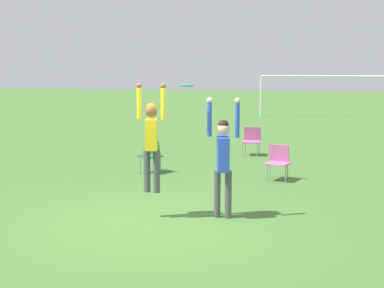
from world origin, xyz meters
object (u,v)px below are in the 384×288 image
at_px(camping_chair_0, 278,159).
at_px(camping_chair_2, 252,139).
at_px(person_defending, 223,155).
at_px(camping_chair_1, 151,153).
at_px(frisbee, 187,86).
at_px(person_jumping, 151,136).

distance_m(camping_chair_0, camping_chair_2, 3.85).
relative_size(person_defending, camping_chair_1, 2.61).
distance_m(frisbee, camping_chair_0, 4.47).
bearing_deg(camping_chair_2, person_defending, 88.60).
relative_size(person_defending, frisbee, 8.65).
bearing_deg(person_defending, camping_chair_2, 168.64).
relative_size(person_defending, camping_chair_2, 2.47).
bearing_deg(camping_chair_0, frisbee, 90.16).
bearing_deg(person_jumping, camping_chair_1, 3.46).
bearing_deg(camping_chair_2, person_jumping, 79.24).
bearing_deg(person_defending, person_jumping, -90.00).
height_order(person_jumping, camping_chair_0, person_jumping).
distance_m(frisbee, camping_chair_1, 4.86).
bearing_deg(frisbee, camping_chair_2, 90.90).
xyz_separation_m(person_jumping, frisbee, (0.62, 0.11, 0.88)).
xyz_separation_m(person_jumping, camping_chair_0, (1.77, 4.00, -0.99)).
xyz_separation_m(frisbee, camping_chair_0, (1.15, 3.89, -1.87)).
relative_size(person_jumping, camping_chair_0, 2.28).
xyz_separation_m(camping_chair_1, camping_chair_2, (2.01, 3.57, 0.01)).
distance_m(person_jumping, camping_chair_0, 4.48).
relative_size(camping_chair_0, camping_chair_1, 1.03).
relative_size(camping_chair_0, camping_chair_2, 0.97).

